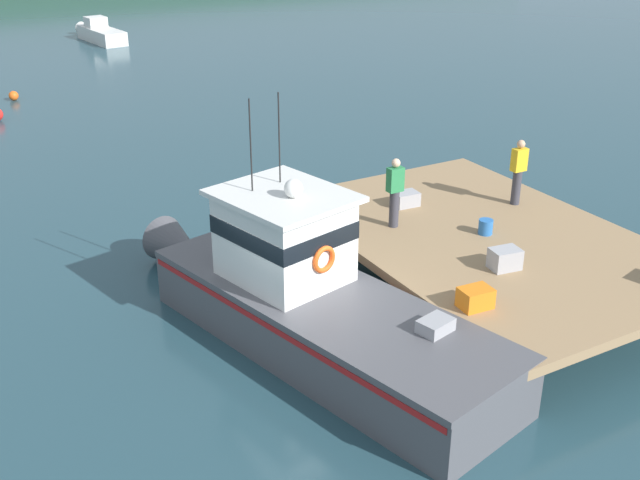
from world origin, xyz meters
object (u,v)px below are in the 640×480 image
(main_fishing_boat, at_px, (306,297))
(moored_boat_far_right, at_px, (99,33))
(crate_stack_near_edge, at_px, (505,259))
(deckhand_by_the_boat, at_px, (518,171))
(deckhand_further_back, at_px, (395,191))
(crate_stack_mid_dock, at_px, (406,199))
(crate_single_far, at_px, (475,298))
(bait_bucket, at_px, (486,227))
(mooring_buoy_inshore, at_px, (14,96))

(main_fishing_boat, distance_m, moored_boat_far_right, 35.50)
(crate_stack_near_edge, distance_m, deckhand_by_the_boat, 3.75)
(main_fishing_boat, height_order, deckhand_further_back, main_fishing_boat)
(crate_stack_mid_dock, bearing_deg, crate_single_far, -110.74)
(bait_bucket, bearing_deg, deckhand_further_back, 138.48)
(deckhand_further_back, bearing_deg, crate_single_far, -102.08)
(mooring_buoy_inshore, bearing_deg, bait_bucket, -74.34)
(moored_boat_far_right, bearing_deg, deckhand_further_back, -93.60)
(deckhand_by_the_boat, bearing_deg, bait_bucket, -150.26)
(crate_single_far, relative_size, mooring_buoy_inshore, 1.50)
(crate_stack_mid_dock, distance_m, mooring_buoy_inshore, 21.31)
(crate_stack_near_edge, bearing_deg, deckhand_further_back, 104.30)
(crate_single_far, xyz_separation_m, bait_bucket, (2.38, 2.50, -0.02))
(moored_boat_far_right, bearing_deg, deckhand_by_the_boat, -87.83)
(crate_stack_near_edge, relative_size, deckhand_by_the_boat, 0.37)
(deckhand_further_back, xyz_separation_m, moored_boat_far_right, (2.10, 33.43, -1.59))
(crate_single_far, distance_m, deckhand_by_the_boat, 5.54)
(crate_stack_mid_dock, height_order, moored_boat_far_right, crate_stack_mid_dock)
(crate_stack_near_edge, relative_size, bait_bucket, 1.76)
(crate_stack_near_edge, distance_m, moored_boat_far_right, 36.38)
(crate_stack_near_edge, relative_size, deckhand_further_back, 0.37)
(main_fishing_boat, distance_m, deckhand_further_back, 3.76)
(deckhand_by_the_boat, relative_size, mooring_buoy_inshore, 4.06)
(bait_bucket, bearing_deg, main_fishing_boat, -176.46)
(crate_single_far, relative_size, deckhand_by_the_boat, 0.37)
(main_fishing_boat, relative_size, bait_bucket, 29.28)
(main_fishing_boat, relative_size, crate_stack_near_edge, 16.59)
(crate_single_far, distance_m, moored_boat_far_right, 37.43)
(moored_boat_far_right, bearing_deg, crate_stack_mid_dock, -91.98)
(crate_stack_mid_dock, xyz_separation_m, crate_single_far, (-1.81, -4.77, 0.02))
(crate_stack_near_edge, height_order, bait_bucket, crate_stack_near_edge)
(crate_stack_mid_dock, xyz_separation_m, bait_bucket, (0.57, -2.28, -0.00))
(deckhand_by_the_boat, xyz_separation_m, deckhand_further_back, (-3.38, 0.33, 0.00))
(main_fishing_boat, bearing_deg, deckhand_by_the_boat, 11.52)
(main_fishing_boat, xyz_separation_m, deckhand_by_the_boat, (6.58, 1.34, 1.05))
(main_fishing_boat, height_order, crate_stack_mid_dock, main_fishing_boat)
(crate_stack_near_edge, xyz_separation_m, bait_bucket, (0.81, 1.53, -0.05))
(deckhand_further_back, bearing_deg, crate_stack_mid_dock, 42.67)
(crate_single_far, relative_size, bait_bucket, 1.76)
(deckhand_by_the_boat, relative_size, deckhand_further_back, 1.00)
(crate_stack_near_edge, xyz_separation_m, mooring_buoy_inshore, (-5.57, 24.28, -1.21))
(moored_boat_far_right, bearing_deg, mooring_buoy_inshore, -119.87)
(main_fishing_boat, bearing_deg, crate_single_far, -42.93)
(bait_bucket, height_order, deckhand_further_back, deckhand_further_back)
(crate_stack_mid_dock, bearing_deg, crate_stack_near_edge, -93.57)
(crate_stack_mid_dock, bearing_deg, bait_bucket, -75.87)
(crate_stack_near_edge, height_order, deckhand_by_the_boat, deckhand_by_the_boat)
(moored_boat_far_right, xyz_separation_m, mooring_buoy_inshore, (-6.93, -12.06, -0.26))
(deckhand_further_back, bearing_deg, crate_stack_near_edge, -75.70)
(main_fishing_boat, xyz_separation_m, moored_boat_far_right, (5.30, 35.10, -0.54))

